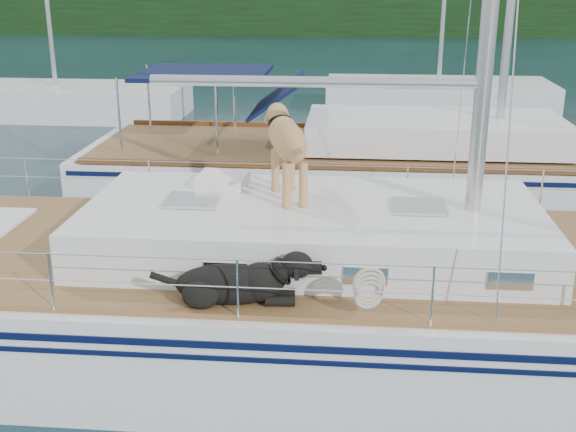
# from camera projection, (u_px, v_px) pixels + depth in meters

# --- Properties ---
(ground) EXTENTS (120.00, 120.00, 0.00)m
(ground) POSITION_uv_depth(u_px,v_px,m) (246.00, 343.00, 8.90)
(ground) COLOR black
(ground) RESTS_ON ground
(shore_bank) EXTENTS (92.00, 1.00, 1.20)m
(shore_bank) POSITION_uv_depth(u_px,v_px,m) (337.00, 25.00, 52.25)
(shore_bank) COLOR #595147
(shore_bank) RESTS_ON ground
(main_sailboat) EXTENTS (12.00, 3.80, 14.01)m
(main_sailboat) POSITION_uv_depth(u_px,v_px,m) (253.00, 293.00, 8.66)
(main_sailboat) COLOR white
(main_sailboat) RESTS_ON ground
(neighbor_sailboat) EXTENTS (11.00, 3.50, 13.30)m
(neighbor_sailboat) POSITION_uv_depth(u_px,v_px,m) (375.00, 172.00, 14.07)
(neighbor_sailboat) COLOR white
(neighbor_sailboat) RESTS_ON ground
(bg_boat_west) EXTENTS (8.00, 3.00, 11.65)m
(bg_boat_west) POSITION_uv_depth(u_px,v_px,m) (57.00, 102.00, 22.62)
(bg_boat_west) COLOR white
(bg_boat_west) RESTS_ON ground
(bg_boat_center) EXTENTS (7.20, 3.00, 11.65)m
(bg_boat_center) POSITION_uv_depth(u_px,v_px,m) (438.00, 97.00, 23.50)
(bg_boat_center) COLOR white
(bg_boat_center) RESTS_ON ground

